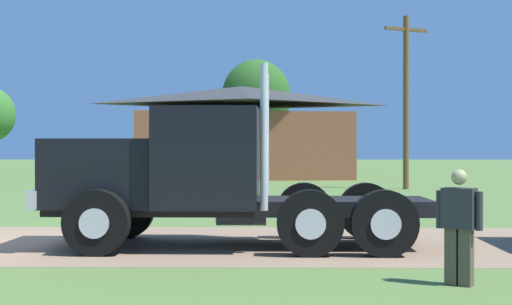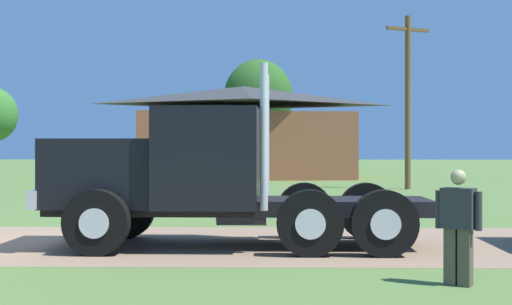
{
  "view_description": "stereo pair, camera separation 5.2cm",
  "coord_description": "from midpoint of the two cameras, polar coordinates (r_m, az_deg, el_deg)",
  "views": [
    {
      "loc": [
        4.66,
        -13.58,
        1.84
      ],
      "look_at": [
        4.45,
        -0.79,
        1.76
      ],
      "focal_mm": 49.7,
      "sensor_mm": 36.0,
      "label": 1
    },
    {
      "loc": [
        4.71,
        -13.58,
        1.84
      ],
      "look_at": [
        4.45,
        -0.79,
        1.76
      ],
      "focal_mm": 49.7,
      "sensor_mm": 36.0,
      "label": 2
    }
  ],
  "objects": [
    {
      "name": "ground_plane",
      "position": [
        14.48,
        -18.09,
        -6.94
      ],
      "size": [
        200.0,
        200.0,
        0.0
      ],
      "primitive_type": "plane",
      "color": "#577537"
    },
    {
      "name": "dirt_track",
      "position": [
        14.48,
        -18.09,
        -6.93
      ],
      "size": [
        120.0,
        5.52,
        0.01
      ],
      "primitive_type": "cube",
      "color": "#917358",
      "rests_on": "ground_plane"
    },
    {
      "name": "truck_foreground_white",
      "position": [
        13.28,
        -5.23,
        -2.03
      ],
      "size": [
        7.14,
        2.81,
        3.31
      ],
      "color": "black",
      "rests_on": "ground_plane"
    },
    {
      "name": "visitor_standing_near",
      "position": [
        9.88,
        15.89,
        -5.51
      ],
      "size": [
        0.55,
        0.45,
        1.55
      ],
      "color": "#2D2D33",
      "rests_on": "ground_plane"
    },
    {
      "name": "shed_building",
      "position": [
        43.33,
        -1.18,
        1.52
      ],
      "size": [
        13.97,
        9.18,
        5.63
      ],
      "color": "brown",
      "rests_on": "ground_plane"
    },
    {
      "name": "utility_pole_far",
      "position": [
        32.37,
        11.94,
        4.39
      ],
      "size": [
        2.06,
        1.03,
        7.74
      ],
      "color": "brown",
      "rests_on": "ground_plane"
    },
    {
      "name": "tree_right",
      "position": [
        52.74,
        -0.02,
        4.43
      ],
      "size": [
        5.14,
        5.14,
        8.43
      ],
      "color": "#513823",
      "rests_on": "ground_plane"
    }
  ]
}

